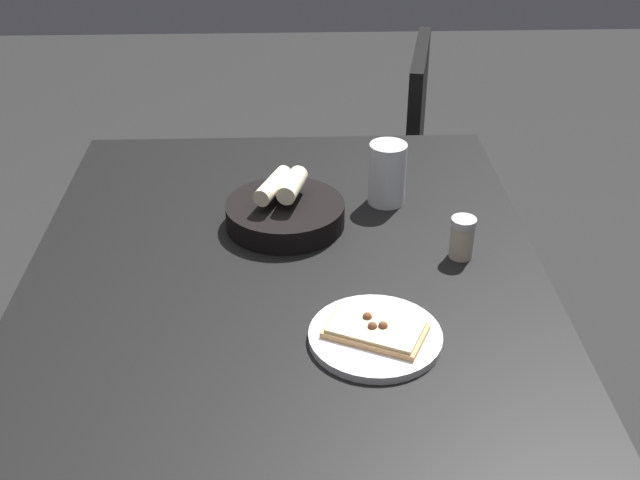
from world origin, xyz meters
The scene contains 6 objects.
dining_table centered at (0.00, 0.00, 0.69)m, with size 1.16×0.98×0.75m.
pizza_plate centered at (-0.25, -0.15, 0.77)m, with size 0.22×0.22×0.04m.
bread_basket centered at (0.14, 0.00, 0.79)m, with size 0.24×0.24×0.11m.
beer_glass centered at (0.23, -0.22, 0.82)m, with size 0.08×0.08×0.14m.
pepper_shaker centered at (0.00, -0.34, 0.79)m, with size 0.05×0.05×0.08m.
chair_near centered at (0.88, -0.27, 0.51)m, with size 0.52×0.52×0.89m.
Camera 1 is at (-1.29, -0.02, 1.58)m, focal length 44.65 mm.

